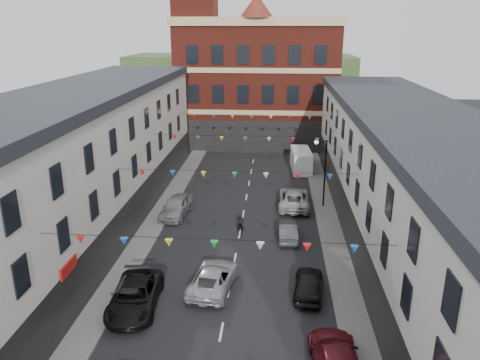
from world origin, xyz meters
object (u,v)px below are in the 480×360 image
(street_lamp, at_px, (322,164))
(pedestrian, at_px, (241,225))
(car_right_d, at_px, (309,284))
(white_van, at_px, (301,160))
(car_left_e, at_px, (176,206))
(moving_car, at_px, (213,278))
(car_right_e, at_px, (288,231))
(car_left_c, at_px, (135,296))
(car_left_d, at_px, (129,293))
(car_right_f, at_px, (294,198))

(street_lamp, height_order, pedestrian, street_lamp)
(car_right_d, height_order, white_van, white_van)
(car_left_e, relative_size, moving_car, 0.95)
(car_right_e, distance_m, pedestrian, 3.54)
(car_right_d, bearing_deg, car_left_e, -42.06)
(car_left_c, bearing_deg, moving_car, 26.68)
(car_left_c, distance_m, car_right_d, 9.93)
(car_left_d, distance_m, moving_car, 4.96)
(car_right_d, distance_m, pedestrian, 9.15)
(car_right_d, height_order, pedestrian, pedestrian)
(car_left_e, bearing_deg, car_right_d, -42.30)
(car_right_d, distance_m, car_right_f, 13.99)
(car_left_e, distance_m, car_right_e, 9.83)
(car_right_e, xyz_separation_m, car_right_f, (0.65, 6.46, 0.15))
(street_lamp, height_order, car_right_d, street_lamp)
(car_left_d, xyz_separation_m, car_right_f, (9.75, 15.73, 0.14))
(car_left_d, xyz_separation_m, car_right_d, (10.18, 1.75, 0.06))
(moving_car, distance_m, white_van, 25.54)
(car_right_d, xyz_separation_m, car_right_f, (-0.43, 13.98, 0.08))
(street_lamp, bearing_deg, car_left_e, -166.83)
(street_lamp, height_order, moving_car, street_lamp)
(pedestrian, bearing_deg, moving_car, -107.03)
(car_right_f, height_order, moving_car, car_right_f)
(car_left_d, bearing_deg, pedestrian, 56.76)
(car_left_d, relative_size, car_right_d, 1.08)
(car_left_d, distance_m, car_right_f, 18.50)
(car_left_c, bearing_deg, street_lamp, 50.44)
(moving_car, bearing_deg, car_left_d, 30.89)
(car_left_e, bearing_deg, car_right_e, -16.67)
(car_right_d, xyz_separation_m, moving_car, (-5.63, 0.25, 0.00))
(car_left_c, distance_m, car_right_e, 12.97)
(car_left_e, bearing_deg, white_van, 57.25)
(car_right_f, bearing_deg, pedestrian, 56.84)
(car_right_f, distance_m, white_van, 11.08)
(car_left_c, bearing_deg, car_right_e, 44.28)
(car_left_c, distance_m, car_left_e, 13.41)
(white_van, bearing_deg, car_right_e, -99.19)
(car_right_d, bearing_deg, car_right_e, -76.07)
(car_left_d, bearing_deg, car_right_d, 6.52)
(car_left_e, bearing_deg, car_left_d, -84.47)
(car_right_d, bearing_deg, car_right_f, -82.46)
(car_left_d, relative_size, car_right_e, 1.15)
(moving_car, height_order, pedestrian, pedestrian)
(car_right_d, bearing_deg, car_left_c, 18.38)
(moving_car, bearing_deg, car_left_e, -60.35)
(car_right_d, distance_m, car_right_e, 7.60)
(car_left_d, xyz_separation_m, white_van, (10.86, 26.74, 0.48))
(white_van, bearing_deg, moving_car, -107.76)
(car_left_c, distance_m, moving_car, 4.73)
(car_right_f, xyz_separation_m, white_van, (1.11, 11.01, 0.34))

